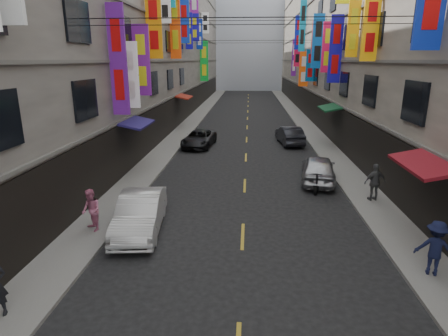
# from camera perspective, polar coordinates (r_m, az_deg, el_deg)

# --- Properties ---
(sidewalk_left) EXTENTS (2.00, 90.00, 0.12)m
(sidewalk_left) POSITION_cam_1_polar(r_m,az_deg,el_deg) (38.05, -5.58, 6.38)
(sidewalk_left) COLOR slate
(sidewalk_left) RESTS_ON ground
(sidewalk_right) EXTENTS (2.00, 90.00, 0.12)m
(sidewalk_right) POSITION_cam_1_polar(r_m,az_deg,el_deg) (38.01, 12.68, 6.05)
(sidewalk_right) COLOR slate
(sidewalk_right) RESTS_ON ground
(building_row_left) EXTENTS (10.14, 90.00, 19.00)m
(building_row_left) POSITION_cam_1_polar(r_m,az_deg,el_deg) (39.06, -15.26, 20.05)
(building_row_left) COLOR gray
(building_row_left) RESTS_ON ground
(building_row_right) EXTENTS (10.14, 90.00, 19.00)m
(building_row_right) POSITION_cam_1_polar(r_m,az_deg,el_deg) (38.97, 22.85, 19.41)
(building_row_right) COLOR #ACA090
(building_row_right) RESTS_ON ground
(haze_block) EXTENTS (18.00, 8.00, 22.00)m
(haze_block) POSITION_cam_1_polar(r_m,az_deg,el_deg) (87.12, 3.92, 19.10)
(haze_block) COLOR silver
(haze_block) RESTS_ON ground
(shop_signage) EXTENTS (14.00, 55.00, 12.18)m
(shop_signage) POSITION_cam_1_polar(r_m,az_deg,el_deg) (30.30, 3.43, 21.13)
(shop_signage) COLOR blue
(shop_signage) RESTS_ON ground
(street_awnings) EXTENTS (13.99, 35.20, 0.41)m
(street_awnings) POSITION_cam_1_polar(r_m,az_deg,el_deg) (21.33, -0.03, 6.80)
(street_awnings) COLOR #134826
(street_awnings) RESTS_ON ground
(overhead_cables) EXTENTS (14.00, 38.04, 1.24)m
(overhead_cables) POSITION_cam_1_polar(r_m,az_deg,el_deg) (25.11, 3.70, 21.45)
(overhead_cables) COLOR black
(overhead_cables) RESTS_ON ground
(lane_markings) EXTENTS (0.12, 80.20, 0.01)m
(lane_markings) POSITION_cam_1_polar(r_m,az_deg,el_deg) (34.61, 3.51, 5.36)
(lane_markings) COLOR gold
(lane_markings) RESTS_ON ground
(scooter_far_right) EXTENTS (0.78, 1.74, 1.14)m
(scooter_far_right) POSITION_cam_1_polar(r_m,az_deg,el_deg) (19.69, 14.20, -2.18)
(scooter_far_right) COLOR black
(scooter_far_right) RESTS_ON ground
(car_left_mid) EXTENTS (2.06, 4.66, 1.49)m
(car_left_mid) POSITION_cam_1_polar(r_m,az_deg,el_deg) (14.99, -12.67, -6.72)
(car_left_mid) COLOR silver
(car_left_mid) RESTS_ON ground
(car_left_far) EXTENTS (2.52, 4.69, 1.25)m
(car_left_far) POSITION_cam_1_polar(r_m,az_deg,el_deg) (28.97, -3.83, 4.48)
(car_left_far) COLOR black
(car_left_far) RESTS_ON ground
(car_right_mid) EXTENTS (2.40, 4.59, 1.49)m
(car_right_mid) POSITION_cam_1_polar(r_m,az_deg,el_deg) (21.09, 14.17, -0.10)
(car_right_mid) COLOR #B6B6BB
(car_right_mid) RESTS_ON ground
(car_right_far) EXTENTS (2.07, 4.51, 1.43)m
(car_right_far) POSITION_cam_1_polar(r_m,az_deg,el_deg) (30.25, 9.96, 4.95)
(car_right_far) COLOR #25262D
(car_right_far) RESTS_ON ground
(pedestrian_lfar) EXTENTS (0.95, 0.96, 1.65)m
(pedestrian_lfar) POSITION_cam_1_polar(r_m,az_deg,el_deg) (15.23, -19.59, -6.09)
(pedestrian_lfar) COLOR pink
(pedestrian_lfar) RESTS_ON sidewalk_left
(pedestrian_rnear) EXTENTS (1.26, 0.96, 1.74)m
(pedestrian_rnear) POSITION_cam_1_polar(r_m,az_deg,el_deg) (13.23, 29.51, -10.56)
(pedestrian_rnear) COLOR #131736
(pedestrian_rnear) RESTS_ON sidewalk_right
(pedestrian_rfar) EXTENTS (1.14, 0.80, 1.76)m
(pedestrian_rfar) POSITION_cam_1_polar(r_m,az_deg,el_deg) (18.75, 22.01, -2.02)
(pedestrian_rfar) COLOR #505052
(pedestrian_rfar) RESTS_ON sidewalk_right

